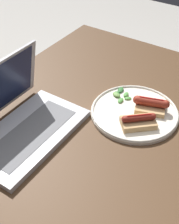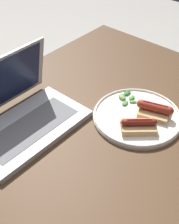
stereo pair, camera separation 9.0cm
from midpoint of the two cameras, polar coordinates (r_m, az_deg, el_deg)
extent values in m
cube|color=#4C331E|center=(0.92, 2.38, -5.54)|extent=(1.24, 0.88, 0.04)
cylinder|color=#4C331E|center=(1.65, 4.20, 0.95)|extent=(0.05, 0.05, 0.73)
cube|color=#B7B7BC|center=(0.94, -8.37, -3.03)|extent=(0.35, 0.20, 0.02)
cube|color=slate|center=(0.92, -7.92, -2.94)|extent=(0.29, 0.11, 0.00)
cylinder|color=silver|center=(0.99, 11.31, -0.97)|extent=(0.28, 0.28, 0.01)
torus|color=silver|center=(0.98, 11.37, -0.65)|extent=(0.27, 0.27, 0.01)
cube|color=tan|center=(0.93, 11.70, -2.86)|extent=(0.11, 0.12, 0.02)
cylinder|color=maroon|center=(0.92, 11.87, -1.96)|extent=(0.07, 0.08, 0.02)
sphere|color=maroon|center=(0.93, 14.43, -1.90)|extent=(0.02, 0.02, 0.02)
sphere|color=maroon|center=(0.91, 9.25, -2.01)|extent=(0.02, 0.02, 0.02)
cylinder|color=red|center=(0.91, 11.95, -1.48)|extent=(0.05, 0.06, 0.00)
cube|color=tan|center=(1.00, 14.30, -0.21)|extent=(0.10, 0.11, 0.02)
cylinder|color=maroon|center=(0.98, 14.50, 0.73)|extent=(0.05, 0.09, 0.03)
sphere|color=maroon|center=(0.99, 12.03, 1.35)|extent=(0.03, 0.03, 0.03)
sphere|color=maroon|center=(0.98, 16.98, 0.10)|extent=(0.03, 0.03, 0.03)
cylinder|color=red|center=(0.97, 14.63, 1.34)|extent=(0.03, 0.07, 0.00)
ellipsoid|color=#4C8E3D|center=(1.04, 10.43, 2.38)|extent=(0.03, 0.02, 0.01)
ellipsoid|color=#4C8E3D|center=(1.03, 10.47, 1.78)|extent=(0.03, 0.03, 0.01)
ellipsoid|color=#709E4C|center=(1.04, 8.46, 2.61)|extent=(0.03, 0.04, 0.01)
ellipsoid|color=#387A33|center=(1.05, 8.61, 2.77)|extent=(0.03, 0.03, 0.01)
ellipsoid|color=#2D662D|center=(1.07, 9.35, 3.42)|extent=(0.03, 0.02, 0.01)
ellipsoid|color=#4C8E3D|center=(1.02, 8.93, 1.59)|extent=(0.03, 0.02, 0.01)
camera|label=1|loc=(0.05, -87.14, 2.44)|focal=50.00mm
camera|label=2|loc=(0.05, 92.86, -2.44)|focal=50.00mm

